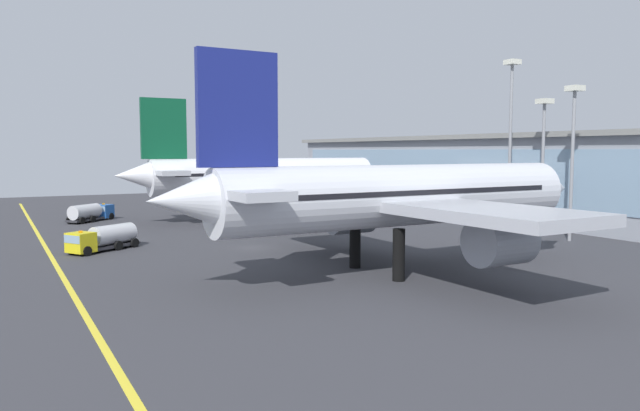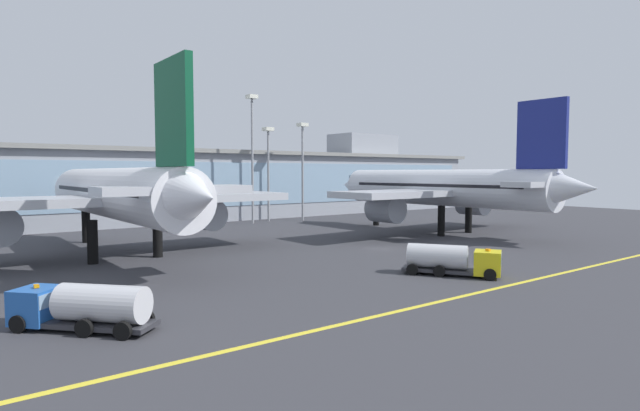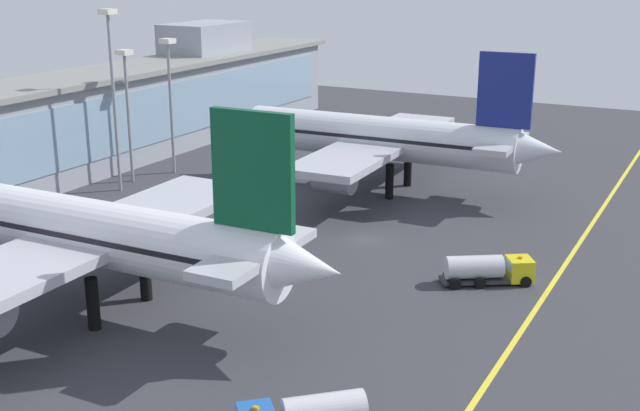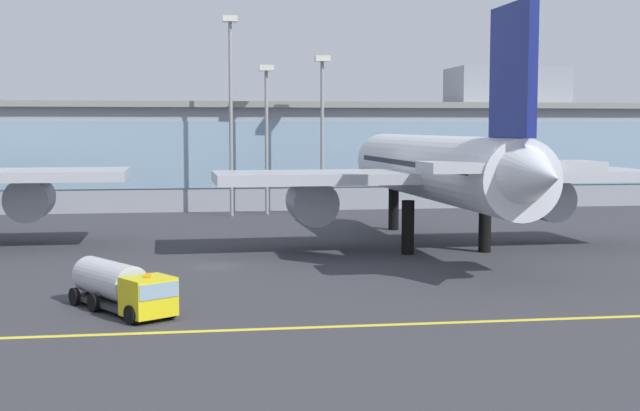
% 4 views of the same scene
% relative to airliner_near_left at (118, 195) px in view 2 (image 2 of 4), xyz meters
% --- Properties ---
extents(ground_plane, '(202.51, 202.51, 0.00)m').
position_rel_airliner_near_left_xyz_m(ground_plane, '(28.64, -13.73, -7.21)').
color(ground_plane, '#38383D').
extents(taxiway_centreline_stripe, '(162.01, 0.50, 0.01)m').
position_rel_airliner_near_left_xyz_m(taxiway_centreline_stripe, '(28.64, -35.73, -7.20)').
color(taxiway_centreline_stripe, yellow).
rests_on(taxiway_centreline_stripe, ground).
extents(terminal_building, '(147.65, 14.00, 19.55)m').
position_rel_airliner_near_left_xyz_m(terminal_building, '(30.22, 36.76, 0.38)').
color(terminal_building, '#9399A3').
rests_on(terminal_building, ground).
extents(airliner_near_left, '(41.57, 49.33, 19.69)m').
position_rel_airliner_near_left_xyz_m(airliner_near_left, '(0.00, 0.00, 0.00)').
color(airliner_near_left, black).
rests_on(airliner_near_left, ground).
extents(airliner_near_right, '(40.29, 48.08, 19.63)m').
position_rel_airliner_near_left_xyz_m(airliner_near_right, '(48.59, -6.79, -0.02)').
color(airliner_near_right, black).
rests_on(airliner_near_right, ground).
extents(fuel_tanker_truck, '(7.88, 8.32, 2.90)m').
position_rel_airliner_near_left_xyz_m(fuel_tanker_truck, '(-9.63, -26.77, -5.70)').
color(fuel_tanker_truck, black).
rests_on(fuel_tanker_truck, ground).
extents(baggage_tug_near, '(6.95, 8.92, 2.90)m').
position_rel_airliner_near_left_xyz_m(baggage_tug_near, '(22.56, -30.15, -5.70)').
color(baggage_tug_near, black).
rests_on(baggage_tug_near, ground).
extents(apron_light_mast_west, '(1.80, 1.80, 19.76)m').
position_rel_airliner_near_left_xyz_m(apron_light_mast_west, '(42.77, 24.16, 6.08)').
color(apron_light_mast_west, gray).
rests_on(apron_light_mast_west, ground).
extents(apron_light_mast_centre, '(1.80, 1.80, 18.70)m').
position_rel_airliner_near_left_xyz_m(apron_light_mast_centre, '(36.03, 26.41, 5.48)').
color(apron_light_mast_centre, gray).
rests_on(apron_light_mast_centre, ground).
extents(apron_light_mast_east, '(1.80, 1.80, 24.45)m').
position_rel_airliner_near_left_xyz_m(apron_light_mast_east, '(31.51, 24.75, 8.71)').
color(apron_light_mast_east, gray).
rests_on(apron_light_mast_east, ground).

